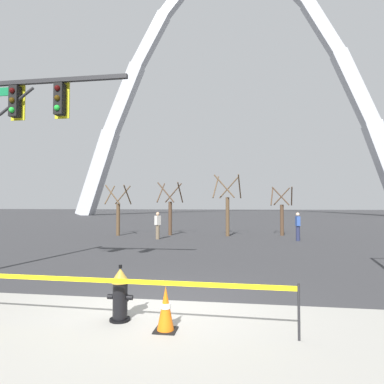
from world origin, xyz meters
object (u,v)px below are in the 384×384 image
(monument_arch, at_px, (234,98))
(pedestrian_standing_center, at_px, (158,225))
(pedestrian_walking_left, at_px, (298,226))
(traffic_cone_by_hydrant, at_px, (166,309))
(traffic_signal_gantry, at_px, (6,135))
(fire_hydrant, at_px, (120,294))

(monument_arch, height_order, pedestrian_standing_center, monument_arch)
(monument_arch, height_order, pedestrian_walking_left, monument_arch)
(traffic_cone_by_hydrant, distance_m, traffic_signal_gantry, 7.47)
(traffic_cone_by_hydrant, bearing_deg, monument_arch, 90.42)
(traffic_signal_gantry, bearing_deg, pedestrian_walking_left, 47.95)
(traffic_signal_gantry, relative_size, pedestrian_walking_left, 3.77)
(pedestrian_walking_left, bearing_deg, pedestrian_standing_center, -177.83)
(traffic_signal_gantry, xyz_separation_m, monument_arch, (5.15, 50.02, 16.67))
(monument_arch, bearing_deg, pedestrian_walking_left, -83.20)
(traffic_signal_gantry, bearing_deg, traffic_cone_by_hydrant, -31.22)
(fire_hydrant, height_order, traffic_cone_by_hydrant, fire_hydrant)
(pedestrian_standing_center, bearing_deg, fire_hydrant, -78.16)
(pedestrian_walking_left, xyz_separation_m, pedestrian_standing_center, (-8.04, -0.30, 0.00))
(monument_arch, xyz_separation_m, pedestrian_standing_center, (-3.37, -39.43, -19.93))
(traffic_cone_by_hydrant, relative_size, monument_arch, 0.01)
(fire_hydrant, relative_size, pedestrian_standing_center, 0.62)
(fire_hydrant, distance_m, monument_arch, 56.77)
(traffic_cone_by_hydrant, distance_m, pedestrian_walking_left, 14.89)
(traffic_cone_by_hydrant, height_order, pedestrian_walking_left, pedestrian_walking_left)
(traffic_signal_gantry, distance_m, pedestrian_standing_center, 11.22)
(traffic_cone_by_hydrant, relative_size, pedestrian_standing_center, 0.46)
(traffic_cone_by_hydrant, xyz_separation_m, traffic_signal_gantry, (-5.55, 3.36, 3.71))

